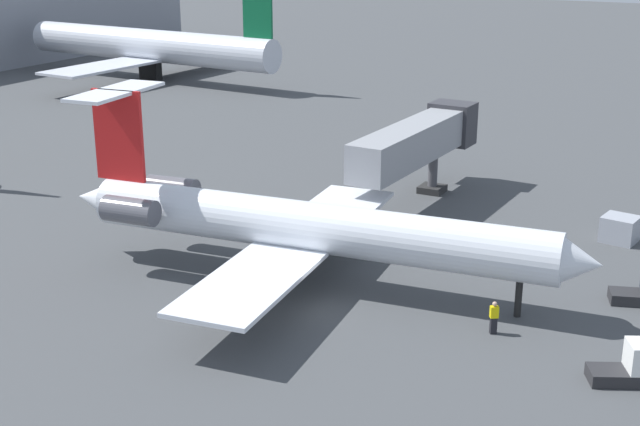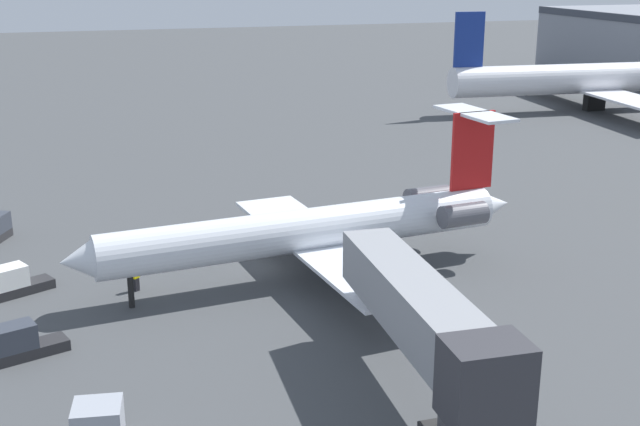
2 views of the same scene
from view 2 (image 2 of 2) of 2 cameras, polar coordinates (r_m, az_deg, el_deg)
ground_plane at (r=55.94m, az=-3.19°, el=-3.68°), size 400.00×400.00×0.10m
regional_jet at (r=52.63m, az=-0.07°, el=-0.99°), size 22.21×30.66×10.08m
jet_bridge at (r=37.05m, az=7.49°, el=-7.43°), size 16.07×3.58×6.20m
ground_crew_marshaller at (r=52.62m, az=-12.62°, el=-4.41°), size 0.44×0.48×1.69m
baggage_tug_lead at (r=45.81m, az=-20.12°, el=-8.46°), size 2.61×4.24×1.90m
baggage_tug_trailing at (r=54.14m, az=-20.51°, el=-4.52°), size 3.01×4.21×1.90m
cargo_container_uld at (r=37.71m, az=-15.11°, el=-13.78°), size 2.22×2.34×1.64m
parked_airliner_west_end at (r=118.89m, az=18.50°, el=8.79°), size 35.22×41.68×13.40m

